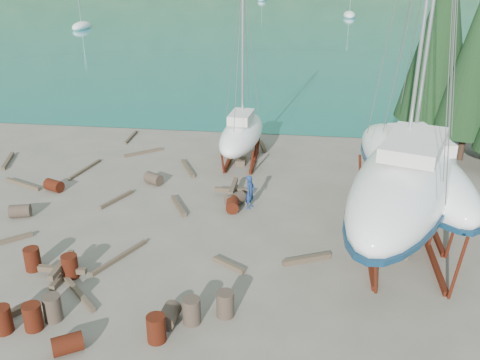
# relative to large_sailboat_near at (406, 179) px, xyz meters

# --- Properties ---
(ground) EXTENTS (600.00, 600.00, 0.00)m
(ground) POSITION_rel_large_sailboat_near_xyz_m (-7.72, -1.65, -2.97)
(ground) COLOR #5D5949
(ground) RESTS_ON ground
(cypress_near_right) EXTENTS (3.60, 3.60, 10.00)m
(cypress_near_right) POSITION_rel_large_sailboat_near_xyz_m (4.78, 10.35, 2.82)
(cypress_near_right) COLOR black
(cypress_near_right) RESTS_ON ground
(cypress_back_left) EXTENTS (4.14, 4.14, 11.50)m
(cypress_back_left) POSITION_rel_large_sailboat_near_xyz_m (3.28, 12.35, 3.70)
(cypress_back_left) COLOR black
(cypress_back_left) RESTS_ON ground
(moored_boat_left) EXTENTS (2.00, 5.00, 6.05)m
(moored_boat_left) POSITION_rel_large_sailboat_near_xyz_m (-37.72, 58.35, -2.58)
(moored_boat_left) COLOR white
(moored_boat_left) RESTS_ON ground
(moored_boat_mid) EXTENTS (2.00, 5.00, 6.05)m
(moored_boat_mid) POSITION_rel_large_sailboat_near_xyz_m (2.28, 78.35, -2.58)
(moored_boat_mid) COLOR white
(moored_boat_mid) RESTS_ON ground
(large_sailboat_near) EXTENTS (6.99, 12.17, 18.42)m
(large_sailboat_near) POSITION_rel_large_sailboat_near_xyz_m (0.00, 0.00, 0.00)
(large_sailboat_near) COLOR white
(large_sailboat_near) RESTS_ON ground
(large_sailboat_far) EXTENTS (5.25, 10.39, 15.81)m
(large_sailboat_far) POSITION_rel_large_sailboat_near_xyz_m (0.64, 2.14, -0.38)
(large_sailboat_far) COLOR white
(large_sailboat_far) RESTS_ON ground
(small_sailboat_shore) EXTENTS (2.55, 6.48, 10.14)m
(small_sailboat_shore) POSITION_rel_large_sailboat_near_xyz_m (-7.34, 8.30, -1.29)
(small_sailboat_shore) COLOR white
(small_sailboat_shore) RESTS_ON ground
(worker) EXTENTS (0.55, 0.67, 1.58)m
(worker) POSITION_rel_large_sailboat_near_xyz_m (-6.22, 2.74, -2.18)
(worker) COLOR navy
(worker) RESTS_ON ground
(drum_1) EXTENTS (0.64, 0.92, 0.58)m
(drum_1) POSITION_rel_large_sailboat_near_xyz_m (-7.82, -5.78, -2.68)
(drum_1) COLOR #2D2823
(drum_1) RESTS_ON ground
(drum_2) EXTENTS (1.04, 0.87, 0.58)m
(drum_2) POSITION_rel_large_sailboat_near_xyz_m (-15.94, 3.28, -2.68)
(drum_2) COLOR #622510
(drum_2) RESTS_ON ground
(drum_3) EXTENTS (0.58, 0.58, 0.88)m
(drum_3) POSITION_rel_large_sailboat_near_xyz_m (-11.93, -6.60, -2.53)
(drum_3) COLOR #622510
(drum_3) RESTS_ON ground
(drum_5) EXTENTS (0.58, 0.58, 0.88)m
(drum_5) POSITION_rel_large_sailboat_near_xyz_m (-6.11, -5.17, -2.53)
(drum_5) COLOR #2D2823
(drum_5) RESTS_ON ground
(drum_6) EXTENTS (0.67, 0.94, 0.58)m
(drum_6) POSITION_rel_large_sailboat_near_xyz_m (-6.98, 2.35, -2.68)
(drum_6) COLOR #622510
(drum_6) RESTS_ON ground
(drum_7) EXTENTS (0.58, 0.58, 0.88)m
(drum_7) POSITION_rel_large_sailboat_near_xyz_m (-7.98, -6.64, -2.53)
(drum_7) COLOR #622510
(drum_7) RESTS_ON ground
(drum_8) EXTENTS (0.58, 0.58, 0.88)m
(drum_8) POSITION_rel_large_sailboat_near_xyz_m (-13.57, -3.44, -2.53)
(drum_8) COLOR #622510
(drum_8) RESTS_ON ground
(drum_9) EXTENTS (1.05, 0.94, 0.58)m
(drum_9) POSITION_rel_large_sailboat_near_xyz_m (-11.35, 4.75, -2.68)
(drum_9) COLOR #2D2823
(drum_9) RESTS_ON ground
(drum_10) EXTENTS (0.58, 0.58, 0.88)m
(drum_10) POSITION_rel_large_sailboat_near_xyz_m (-12.79, -6.85, -2.53)
(drum_10) COLOR #622510
(drum_10) RESTS_ON ground
(drum_11) EXTENTS (1.00, 1.05, 0.58)m
(drum_11) POSITION_rel_large_sailboat_near_xyz_m (-6.94, 2.93, -2.68)
(drum_11) COLOR #2D2823
(drum_11) RESTS_ON ground
(drum_12) EXTENTS (1.05, 0.96, 0.58)m
(drum_12) POSITION_rel_large_sailboat_near_xyz_m (-10.43, -7.47, -2.68)
(drum_12) COLOR #622510
(drum_12) RESTS_ON ground
(drum_14) EXTENTS (0.58, 0.58, 0.88)m
(drum_14) POSITION_rel_large_sailboat_near_xyz_m (-11.99, -3.72, -2.53)
(drum_14) COLOR #622510
(drum_14) RESTS_ON ground
(drum_15) EXTENTS (1.00, 0.80, 0.58)m
(drum_15) POSITION_rel_large_sailboat_near_xyz_m (-16.18, 0.47, -2.68)
(drum_15) COLOR #2D2823
(drum_15) RESTS_ON ground
(drum_16) EXTENTS (0.58, 0.58, 0.88)m
(drum_16) POSITION_rel_large_sailboat_near_xyz_m (-11.52, -6.10, -2.53)
(drum_16) COLOR #2D2823
(drum_16) RESTS_ON ground
(drum_17) EXTENTS (0.58, 0.58, 0.88)m
(drum_17) POSITION_rel_large_sailboat_near_xyz_m (-7.11, -5.66, -2.53)
(drum_17) COLOR #2D2823
(drum_17) RESTS_ON ground
(timber_0) EXTENTS (0.19, 2.31, 0.14)m
(timber_0) POSITION_rel_large_sailboat_near_xyz_m (-14.75, 11.43, -2.90)
(timber_0) COLOR brown
(timber_0) RESTS_ON ground
(timber_1) EXTENTS (1.84, 0.99, 0.19)m
(timber_1) POSITION_rel_large_sailboat_near_xyz_m (-3.57, -1.56, -2.87)
(timber_1) COLOR brown
(timber_1) RESTS_ON ground
(timber_2) EXTENTS (0.91, 2.38, 0.19)m
(timber_2) POSITION_rel_large_sailboat_near_xyz_m (-20.20, 6.54, -2.87)
(timber_2) COLOR brown
(timber_2) RESTS_ON ground
(timber_3) EXTENTS (1.37, 2.67, 0.15)m
(timber_3) POSITION_rel_large_sailboat_near_xyz_m (-10.66, -2.31, -2.89)
(timber_3) COLOR brown
(timber_3) RESTS_ON ground
(timber_5) EXTENTS (2.24, 2.23, 0.16)m
(timber_5) POSITION_rel_large_sailboat_near_xyz_m (-11.48, -4.55, -2.88)
(timber_5) COLOR brown
(timber_5) RESTS_ON ground
(timber_6) EXTENTS (0.59, 1.67, 0.19)m
(timber_6) POSITION_rel_large_sailboat_near_xyz_m (-6.39, 10.78, -2.87)
(timber_6) COLOR brown
(timber_6) RESTS_ON ground
(timber_7) EXTENTS (1.33, 0.93, 0.17)m
(timber_7) POSITION_rel_large_sailboat_near_xyz_m (-6.45, -2.32, -2.88)
(timber_7) COLOR brown
(timber_7) RESTS_ON ground
(timber_8) EXTENTS (1.16, 1.89, 0.19)m
(timber_8) POSITION_rel_large_sailboat_near_xyz_m (-9.48, 2.29, -2.87)
(timber_8) COLOR brown
(timber_8) RESTS_ON ground
(timber_9) EXTENTS (1.91, 1.61, 0.15)m
(timber_9) POSITION_rel_large_sailboat_near_xyz_m (-13.16, 8.91, -2.89)
(timber_9) COLOR brown
(timber_9) RESTS_ON ground
(timber_10) EXTENTS (1.23, 2.25, 0.16)m
(timber_10) POSITION_rel_large_sailboat_near_xyz_m (-10.07, 6.84, -2.88)
(timber_10) COLOR brown
(timber_10) RESTS_ON ground
(timber_11) EXTENTS (1.02, 2.02, 0.15)m
(timber_11) POSITION_rel_large_sailboat_near_xyz_m (-12.53, 2.60, -2.89)
(timber_11) COLOR brown
(timber_11) RESTS_ON ground
(timber_12) EXTENTS (1.97, 1.80, 0.17)m
(timber_12) POSITION_rel_large_sailboat_near_xyz_m (-15.78, -1.89, -2.88)
(timber_12) COLOR brown
(timber_12) RESTS_ON ground
(timber_15) EXTENTS (0.71, 2.82, 0.15)m
(timber_15) POSITION_rel_large_sailboat_near_xyz_m (-15.48, 5.97, -2.89)
(timber_15) COLOR brown
(timber_15) RESTS_ON ground
(timber_17) EXTENTS (2.29, 1.09, 0.16)m
(timber_17) POSITION_rel_large_sailboat_near_xyz_m (-17.80, 3.69, -2.88)
(timber_17) COLOR brown
(timber_17) RESTS_ON ground
(timber_pile_fore) EXTENTS (1.80, 1.80, 0.60)m
(timber_pile_fore) POSITION_rel_large_sailboat_near_xyz_m (-12.29, -3.75, -2.67)
(timber_pile_fore) COLOR brown
(timber_pile_fore) RESTS_ON ground
(timber_pile_aft) EXTENTS (1.80, 1.80, 0.60)m
(timber_pile_aft) POSITION_rel_large_sailboat_near_xyz_m (-7.16, 3.88, -2.67)
(timber_pile_aft) COLOR brown
(timber_pile_aft) RESTS_ON ground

